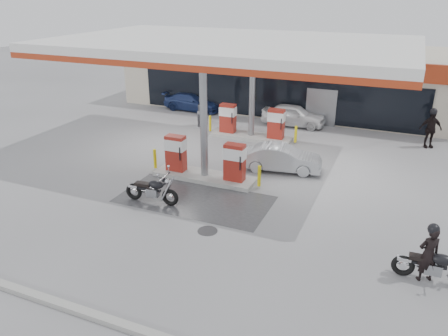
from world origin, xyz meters
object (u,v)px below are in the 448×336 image
(pump_island_far, at_px, (251,126))
(biker_walking, at_px, (430,129))
(parked_car_left, at_px, (193,102))
(attendant, at_px, (203,111))
(parked_car_right, at_px, (447,121))
(pump_island_near, at_px, (205,163))
(parked_motorcycle, at_px, (152,190))
(hatchback_silver, at_px, (282,158))
(biker_main, at_px, (428,254))
(main_motorcycle, at_px, (434,266))
(sedan_white, at_px, (293,115))

(pump_island_far, relative_size, biker_walking, 2.62)
(pump_island_far, height_order, parked_car_left, pump_island_far)
(attendant, height_order, parked_car_right, attendant)
(pump_island_near, bearing_deg, attendant, 116.22)
(parked_motorcycle, bearing_deg, attendant, 100.94)
(pump_island_near, distance_m, hatchback_silver, 3.58)
(biker_main, distance_m, parked_car_right, 16.05)
(attendant, xyz_separation_m, parked_car_left, (-2.17, 3.00, -0.31))
(pump_island_near, relative_size, biker_main, 2.99)
(main_motorcycle, bearing_deg, parked_car_right, 84.38)
(pump_island_near, xyz_separation_m, sedan_white, (1.53, 9.20, -0.06))
(pump_island_far, xyz_separation_m, parked_motorcycle, (-0.86, -8.88, -0.20))
(attendant, height_order, parked_car_left, attendant)
(sedan_white, distance_m, hatchback_silver, 7.12)
(parked_motorcycle, xyz_separation_m, biker_walking, (9.86, 11.08, 0.47))
(attendant, relative_size, parked_car_right, 0.47)
(pump_island_far, height_order, attendant, attendant)
(attendant, xyz_separation_m, parked_car_right, (13.45, 5.00, -0.37))
(biker_walking, bearing_deg, hatchback_silver, -157.39)
(pump_island_near, bearing_deg, parked_car_left, 119.34)
(main_motorcycle, relative_size, parked_car_right, 0.57)
(biker_main, bearing_deg, sedan_white, -90.17)
(main_motorcycle, bearing_deg, sedan_white, 117.46)
(pump_island_far, distance_m, biker_main, 13.36)
(parked_motorcycle, relative_size, hatchback_silver, 0.63)
(pump_island_far, height_order, sedan_white, pump_island_far)
(pump_island_near, relative_size, sedan_white, 1.35)
(pump_island_near, height_order, parked_car_right, pump_island_near)
(parked_car_left, relative_size, parked_car_right, 1.07)
(main_motorcycle, relative_size, biker_main, 1.26)
(pump_island_far, bearing_deg, biker_main, -48.51)
(pump_island_far, bearing_deg, biker_walking, 13.74)
(main_motorcycle, bearing_deg, parked_car_left, 134.14)
(pump_island_far, relative_size, parked_motorcycle, 2.27)
(pump_island_far, xyz_separation_m, parked_car_left, (-5.62, 4.00, -0.12))
(pump_island_near, height_order, biker_walking, biker_walking)
(main_motorcycle, relative_size, parked_car_left, 0.53)
(parked_motorcycle, height_order, parked_car_left, parked_car_left)
(attendant, distance_m, biker_walking, 12.50)
(pump_island_far, distance_m, hatchback_silver, 4.74)
(hatchback_silver, distance_m, biker_walking, 8.62)
(main_motorcycle, distance_m, parked_car_left, 20.27)
(biker_main, bearing_deg, parked_motorcycle, -35.80)
(parked_motorcycle, xyz_separation_m, parked_car_left, (-4.76, 12.88, 0.08))
(sedan_white, bearing_deg, parked_car_left, 82.19)
(pump_island_far, relative_size, sedan_white, 1.35)
(sedan_white, bearing_deg, pump_island_far, 153.00)
(biker_main, bearing_deg, parked_car_left, -73.23)
(pump_island_near, relative_size, parked_car_right, 1.36)
(pump_island_near, bearing_deg, sedan_white, 80.55)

